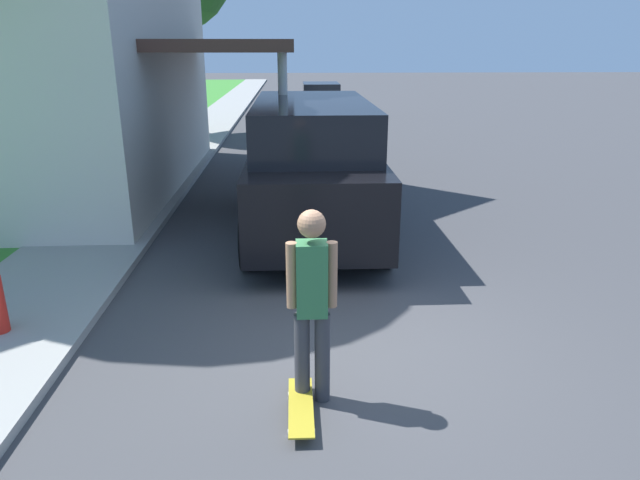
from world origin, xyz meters
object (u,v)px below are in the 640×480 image
(car_down_street, at_px, (321,100))
(skateboarder, at_px, (312,299))
(skateboard, at_px, (301,407))
(suv_parked, at_px, (312,164))

(car_down_street, xyz_separation_m, skateboarder, (-1.09, -20.97, 0.30))
(skateboarder, height_order, skateboard, skateboarder)
(skateboarder, relative_size, skateboard, 2.08)
(car_down_street, bearing_deg, skateboard, -93.22)
(car_down_street, distance_m, skateboard, 21.25)
(car_down_street, height_order, skateboarder, skateboarder)
(car_down_street, xyz_separation_m, skateboard, (-1.19, -21.21, -0.56))
(suv_parked, xyz_separation_m, skateboard, (-0.27, -4.91, -1.04))
(suv_parked, bearing_deg, skateboarder, -92.02)
(suv_parked, bearing_deg, car_down_street, 86.75)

